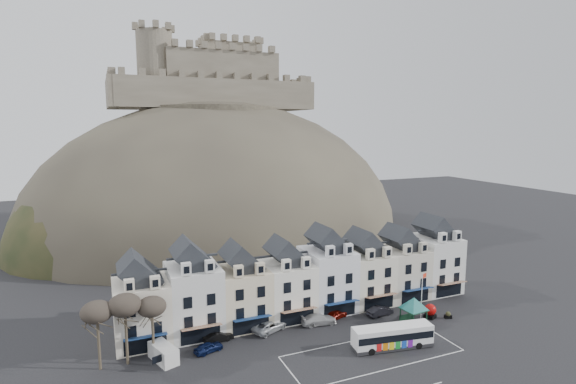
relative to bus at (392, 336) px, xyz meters
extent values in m
plane|color=black|center=(-5.11, -1.54, -1.61)|extent=(300.00, 300.00, 0.00)
cube|color=silver|center=(-3.11, -0.29, -1.61)|extent=(22.00, 7.50, 0.01)
cube|color=#EFE5CF|center=(-28.91, 14.46, 2.39)|extent=(6.80, 8.00, 8.00)
cube|color=black|center=(-28.91, 14.46, 7.59)|extent=(6.80, 5.76, 2.80)
cube|color=#EFE5CF|center=(-30.41, 10.86, 7.29)|extent=(1.20, 0.80, 1.60)
cube|color=#EFE5CF|center=(-27.41, 10.86, 7.29)|extent=(1.20, 0.80, 1.60)
cube|color=black|center=(-28.91, 10.43, -0.31)|extent=(5.10, 0.06, 2.20)
cube|color=navy|center=(-28.91, 9.76, 0.99)|extent=(5.10, 1.29, 0.43)
cube|color=white|center=(-22.11, 14.46, 2.99)|extent=(6.80, 8.00, 9.20)
cube|color=black|center=(-22.11, 14.46, 8.79)|extent=(6.80, 5.76, 2.80)
cube|color=white|center=(-23.61, 10.86, 8.49)|extent=(1.20, 0.80, 1.60)
cube|color=white|center=(-20.61, 10.86, 8.49)|extent=(1.20, 0.80, 1.60)
cube|color=black|center=(-22.11, 10.43, -0.31)|extent=(5.10, 0.06, 2.20)
cube|color=maroon|center=(-22.11, 9.76, 0.99)|extent=(5.10, 1.29, 0.43)
cube|color=beige|center=(-15.31, 14.46, 2.39)|extent=(6.80, 8.00, 8.00)
cube|color=black|center=(-15.31, 14.46, 7.59)|extent=(6.80, 5.76, 2.80)
cube|color=beige|center=(-16.81, 10.86, 7.29)|extent=(1.20, 0.80, 1.60)
cube|color=beige|center=(-13.81, 10.86, 7.29)|extent=(1.20, 0.80, 1.60)
cube|color=black|center=(-15.31, 10.43, -0.31)|extent=(5.10, 0.06, 2.20)
cube|color=navy|center=(-15.31, 9.76, 0.99)|extent=(5.10, 1.29, 0.43)
cube|color=white|center=(-8.51, 14.46, 2.39)|extent=(6.80, 8.00, 8.00)
cube|color=black|center=(-8.51, 14.46, 7.59)|extent=(6.80, 5.76, 2.80)
cube|color=white|center=(-10.01, 10.86, 7.29)|extent=(1.20, 0.80, 1.60)
cube|color=white|center=(-7.01, 10.86, 7.29)|extent=(1.20, 0.80, 1.60)
cube|color=black|center=(-8.51, 10.43, -0.31)|extent=(5.10, 0.06, 2.20)
cube|color=maroon|center=(-8.51, 9.76, 0.99)|extent=(5.10, 1.29, 0.43)
cube|color=white|center=(-1.71, 14.46, 2.99)|extent=(6.80, 8.00, 9.20)
cube|color=black|center=(-1.71, 14.46, 8.79)|extent=(6.80, 5.76, 2.80)
cube|color=white|center=(-3.21, 10.86, 8.49)|extent=(1.20, 0.80, 1.60)
cube|color=white|center=(-0.21, 10.86, 8.49)|extent=(1.20, 0.80, 1.60)
cube|color=black|center=(-1.71, 10.43, -0.31)|extent=(5.10, 0.06, 2.20)
cube|color=navy|center=(-1.71, 9.76, 0.99)|extent=(5.10, 1.29, 0.43)
cube|color=#EEE7CE|center=(5.09, 14.46, 2.39)|extent=(6.80, 8.00, 8.00)
cube|color=black|center=(5.09, 14.46, 7.59)|extent=(6.80, 5.76, 2.80)
cube|color=#EEE7CE|center=(3.59, 10.86, 7.29)|extent=(1.20, 0.80, 1.60)
cube|color=#EEE7CE|center=(6.59, 10.86, 7.29)|extent=(1.20, 0.80, 1.60)
cube|color=black|center=(5.09, 10.43, -0.31)|extent=(5.10, 0.06, 2.20)
cube|color=maroon|center=(5.09, 9.76, 0.99)|extent=(5.10, 1.29, 0.43)
cube|color=beige|center=(11.89, 14.46, 2.39)|extent=(6.80, 8.00, 8.00)
cube|color=black|center=(11.89, 14.46, 7.59)|extent=(6.80, 5.76, 2.80)
cube|color=beige|center=(10.39, 10.86, 7.29)|extent=(1.20, 0.80, 1.60)
cube|color=beige|center=(13.39, 10.86, 7.29)|extent=(1.20, 0.80, 1.60)
cube|color=black|center=(11.89, 10.43, -0.31)|extent=(5.10, 0.06, 2.20)
cube|color=navy|center=(11.89, 9.76, 0.99)|extent=(5.10, 1.29, 0.43)
cube|color=white|center=(18.69, 14.46, 2.99)|extent=(6.80, 8.00, 9.20)
cube|color=black|center=(18.69, 14.46, 8.79)|extent=(6.80, 5.76, 2.80)
cube|color=white|center=(17.19, 10.86, 8.49)|extent=(1.20, 0.80, 1.60)
cube|color=white|center=(20.19, 10.86, 8.49)|extent=(1.20, 0.80, 1.60)
cube|color=black|center=(18.69, 10.43, -0.31)|extent=(5.10, 0.06, 2.20)
cube|color=maroon|center=(18.69, 9.76, 0.99)|extent=(5.10, 1.29, 0.43)
ellipsoid|color=#39332C|center=(-5.11, 68.46, -1.61)|extent=(96.00, 76.00, 68.00)
ellipsoid|color=black|center=(-27.11, 62.46, -1.61)|extent=(52.00, 44.00, 42.00)
ellipsoid|color=#39332C|center=(18.89, 72.46, -1.61)|extent=(56.00, 48.00, 46.00)
ellipsoid|color=black|center=(-9.11, 54.46, -1.61)|extent=(40.00, 28.00, 28.00)
ellipsoid|color=#39332C|center=(4.89, 56.46, -1.61)|extent=(36.00, 28.00, 24.00)
cylinder|color=#39332C|center=(-5.11, 68.46, 29.39)|extent=(30.00, 30.00, 3.00)
cube|color=#605649|center=(-5.11, 64.46, 33.89)|extent=(48.00, 2.20, 7.00)
cube|color=#605649|center=(-5.11, 84.46, 33.89)|extent=(48.00, 2.20, 7.00)
cube|color=#605649|center=(-29.11, 74.46, 33.89)|extent=(2.20, 22.00, 7.00)
cube|color=#605649|center=(18.89, 74.46, 33.89)|extent=(2.20, 22.00, 7.00)
cube|color=#605649|center=(-3.11, 74.46, 39.39)|extent=(28.00, 18.00, 10.00)
cube|color=#605649|center=(0.89, 76.46, 40.89)|extent=(14.00, 12.00, 13.00)
cylinder|color=#605649|center=(-19.11, 70.46, 39.39)|extent=(8.40, 8.40, 18.00)
cylinder|color=silver|center=(0.89, 76.46, 49.89)|extent=(0.16, 0.16, 5.00)
cylinder|color=#3B3325|center=(-34.11, 8.96, 1.26)|extent=(0.32, 0.32, 5.74)
ellipsoid|color=#383028|center=(-34.11, 8.96, 5.36)|extent=(3.61, 3.61, 2.54)
cylinder|color=#3B3325|center=(-31.11, 8.96, 1.40)|extent=(0.32, 0.32, 6.02)
ellipsoid|color=#383028|center=(-31.11, 8.96, 5.70)|extent=(3.78, 3.78, 2.67)
cylinder|color=#3B3325|center=(-28.11, 8.96, 1.12)|extent=(0.32, 0.32, 5.46)
ellipsoid|color=#383028|center=(-28.11, 8.96, 5.02)|extent=(3.43, 3.43, 2.42)
cube|color=#262628|center=(0.00, 0.00, -1.28)|extent=(10.58, 4.00, 0.47)
cube|color=white|center=(0.00, 0.00, 0.09)|extent=(10.57, 3.95, 2.37)
cube|color=black|center=(0.00, 0.00, 0.22)|extent=(10.38, 3.99, 0.89)
cube|color=white|center=(0.00, 0.00, 1.16)|extent=(10.36, 3.83, 0.23)
cube|color=orange|center=(5.06, -0.81, 1.00)|extent=(0.23, 1.12, 0.26)
cylinder|color=black|center=(2.89, -1.54, -1.19)|extent=(0.94, 0.44, 0.90)
cylinder|color=black|center=(3.23, 0.56, -1.19)|extent=(0.94, 0.44, 0.90)
cylinder|color=black|center=(-3.43, -0.52, -1.19)|extent=(0.94, 0.44, 0.90)
cylinder|color=black|center=(-3.10, 1.57, -1.19)|extent=(0.94, 0.44, 0.90)
cube|color=black|center=(5.47, 5.67, -0.49)|extent=(0.15, 0.15, 2.25)
cube|color=black|center=(8.00, 5.92, -0.49)|extent=(0.15, 0.15, 2.25)
cube|color=black|center=(5.72, 3.15, -0.49)|extent=(0.15, 0.15, 2.25)
cube|color=black|center=(8.24, 3.39, -0.49)|extent=(0.15, 0.15, 2.25)
cube|color=black|center=(6.86, 4.53, 0.64)|extent=(3.38, 3.38, 0.11)
cone|color=#166060|center=(6.86, 4.53, 1.48)|extent=(6.18, 6.18, 1.69)
cube|color=black|center=(10.49, 5.27, -1.34)|extent=(1.87, 1.87, 0.54)
sphere|color=#B00B0A|center=(10.49, 5.27, -0.36)|extent=(1.69, 1.69, 1.69)
cylinder|color=silver|center=(8.57, 4.99, 1.98)|extent=(0.11, 0.11, 7.19)
cube|color=red|center=(9.04, 5.15, 5.04)|extent=(0.95, 0.34, 0.63)
cube|color=silver|center=(-27.13, 7.96, -0.61)|extent=(3.27, 4.77, 2.00)
cube|color=black|center=(-27.13, 7.96, -0.23)|extent=(1.73, 0.68, 0.86)
cube|color=black|center=(6.89, 3.05, -1.37)|extent=(1.00, 0.55, 0.49)
sphere|color=black|center=(6.89, 3.05, -0.98)|extent=(0.68, 0.68, 0.68)
cube|color=black|center=(12.78, 4.08, -1.35)|extent=(1.15, 0.81, 0.52)
sphere|color=black|center=(12.78, 4.08, -0.94)|extent=(0.73, 0.73, 0.73)
imported|color=#0C163C|center=(-21.69, 7.99, -0.98)|extent=(3.97, 2.55, 1.26)
imported|color=black|center=(-19.91, 10.21, -0.96)|extent=(4.13, 1.94, 1.31)
imported|color=#AFB2B7|center=(-12.64, 10.46, -0.89)|extent=(5.64, 4.26, 1.44)
imported|color=silver|center=(-5.51, 9.69, -0.87)|extent=(5.35, 2.66, 1.49)
imported|color=#580A05|center=(-2.29, 10.46, -0.94)|extent=(4.22, 2.92, 1.33)
imported|color=black|center=(4.21, 8.82, -0.92)|extent=(4.34, 1.94, 1.38)
camera|label=1|loc=(-32.94, -43.95, 26.33)|focal=28.00mm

